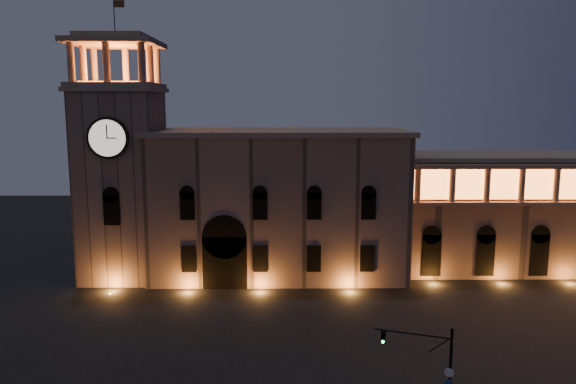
{
  "coord_description": "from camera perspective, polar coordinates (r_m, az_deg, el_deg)",
  "views": [
    {
      "loc": [
        -1.47,
        -44.87,
        20.92
      ],
      "look_at": [
        -0.9,
        16.0,
        11.08
      ],
      "focal_mm": 35.0,
      "sensor_mm": 36.0,
      "label": 1
    }
  ],
  "objects": [
    {
      "name": "traffic_light",
      "position": [
        38.72,
        14.79,
        -17.59
      ],
      "size": [
        4.85,
        1.91,
        7.0
      ],
      "rotation": [
        0.0,
        0.0,
        -0.33
      ],
      "color": "black",
      "rests_on": "ground"
    },
    {
      "name": "ground",
      "position": [
        49.53,
        1.26,
        -15.8
      ],
      "size": [
        160.0,
        160.0,
        0.0
      ],
      "primitive_type": "plane",
      "color": "black",
      "rests_on": "ground"
    },
    {
      "name": "colonnade_wing",
      "position": [
        77.7,
        25.0,
        -1.76
      ],
      "size": [
        40.6,
        11.5,
        14.5
      ],
      "color": "#7E5D50",
      "rests_on": "ground"
    },
    {
      "name": "government_building",
      "position": [
        67.9,
        -1.04,
        -1.13
      ],
      "size": [
        30.8,
        12.8,
        17.6
      ],
      "color": "#836255",
      "rests_on": "ground"
    },
    {
      "name": "clock_tower",
      "position": [
        69.06,
        -16.54,
        1.8
      ],
      "size": [
        9.8,
        9.8,
        32.4
      ],
      "color": "#836255",
      "rests_on": "ground"
    }
  ]
}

